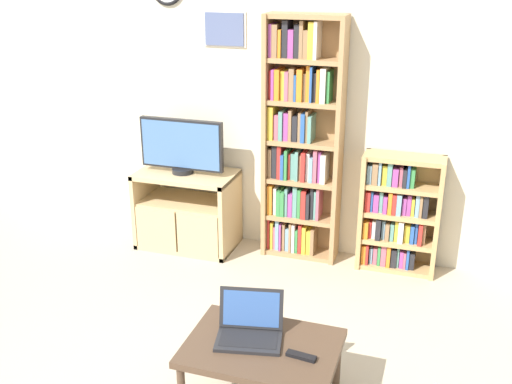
# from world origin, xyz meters

# --- Properties ---
(wall_back) EXTENTS (6.20, 0.09, 2.60)m
(wall_back) POSITION_xyz_m (-0.00, 2.40, 1.30)
(wall_back) COLOR beige
(wall_back) RESTS_ON ground_plane
(tv_stand) EXTENTS (0.83, 0.49, 0.67)m
(tv_stand) POSITION_xyz_m (-0.80, 2.09, 0.34)
(tv_stand) COLOR tan
(tv_stand) RESTS_ON ground_plane
(television) EXTENTS (0.72, 0.18, 0.46)m
(television) POSITION_xyz_m (-0.82, 2.09, 0.90)
(television) COLOR black
(television) RESTS_ON tv_stand
(bookshelf_tall) EXTENTS (0.62, 0.24, 1.97)m
(bookshelf_tall) POSITION_xyz_m (0.15, 2.25, 0.97)
(bookshelf_tall) COLOR tan
(bookshelf_tall) RESTS_ON ground_plane
(bookshelf_short) EXTENTS (0.61, 0.26, 0.95)m
(bookshelf_short) POSITION_xyz_m (0.95, 2.24, 0.46)
(bookshelf_short) COLOR tan
(bookshelf_short) RESTS_ON ground_plane
(coffee_table) EXTENTS (0.82, 0.59, 0.40)m
(coffee_table) POSITION_xyz_m (0.43, 0.36, 0.35)
(coffee_table) COLOR #4C3828
(coffee_table) RESTS_ON ground_plane
(laptop) EXTENTS (0.40, 0.34, 0.25)m
(laptop) POSITION_xyz_m (0.35, 0.41, 0.46)
(laptop) COLOR #232326
(laptop) RESTS_ON coffee_table
(remote_near_laptop) EXTENTS (0.16, 0.06, 0.02)m
(remote_near_laptop) POSITION_xyz_m (0.66, 0.31, 0.41)
(remote_near_laptop) COLOR black
(remote_near_laptop) RESTS_ON coffee_table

